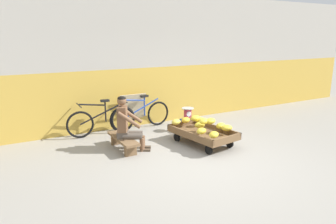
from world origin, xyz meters
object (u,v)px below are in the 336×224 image
(weighing_scale, at_px, (188,113))
(sign_board, at_px, (132,110))
(low_bench, at_px, (123,141))
(banana_cart, at_px, (203,134))
(vendor_seated, at_px, (127,124))
(bicycle_near_left, at_px, (102,121))
(shopping_bag, at_px, (192,130))
(plastic_crate, at_px, (188,125))
(bicycle_far_left, at_px, (141,115))

(weighing_scale, distance_m, sign_board, 1.47)
(low_bench, bearing_deg, banana_cart, -17.94)
(banana_cart, bearing_deg, vendor_seated, 162.63)
(vendor_seated, distance_m, bicycle_near_left, 1.26)
(bicycle_near_left, distance_m, shopping_bag, 2.17)
(low_bench, bearing_deg, plastic_crate, 13.65)
(banana_cart, distance_m, sign_board, 2.18)
(low_bench, xyz_separation_m, bicycle_far_left, (0.97, 1.24, 0.15))
(low_bench, bearing_deg, bicycle_near_left, 93.71)
(banana_cart, height_order, plastic_crate, banana_cart)
(bicycle_far_left, bearing_deg, bicycle_near_left, -177.32)
(shopping_bag, bearing_deg, bicycle_far_left, 125.72)
(banana_cart, height_order, shopping_bag, banana_cart)
(plastic_crate, distance_m, bicycle_far_left, 1.22)
(low_bench, height_order, sign_board, sign_board)
(vendor_seated, xyz_separation_m, plastic_crate, (1.81, 0.50, -0.42))
(low_bench, height_order, bicycle_near_left, bicycle_near_left)
(bicycle_far_left, bearing_deg, vendor_seated, -124.97)
(banana_cart, distance_m, bicycle_far_left, 1.90)
(vendor_seated, xyz_separation_m, weighing_scale, (1.81, 0.50, -0.11))
(bicycle_far_left, xyz_separation_m, sign_board, (-0.15, 0.24, 0.09))
(vendor_seated, xyz_separation_m, bicycle_far_left, (0.90, 1.28, -0.21))
(plastic_crate, height_order, sign_board, sign_board)
(weighing_scale, height_order, bicycle_near_left, bicycle_near_left)
(low_bench, xyz_separation_m, shopping_bag, (1.79, 0.11, -0.08))
(low_bench, bearing_deg, shopping_bag, 3.48)
(banana_cart, relative_size, weighing_scale, 5.17)
(plastic_crate, bearing_deg, vendor_seated, -164.54)
(banana_cart, bearing_deg, bicycle_near_left, 134.92)
(vendor_seated, xyz_separation_m, shopping_bag, (1.71, 0.15, -0.45))
(bicycle_far_left, bearing_deg, sign_board, 121.66)
(low_bench, bearing_deg, weighing_scale, 13.61)
(plastic_crate, distance_m, bicycle_near_left, 2.10)
(vendor_seated, bearing_deg, shopping_bag, 5.04)
(bicycle_near_left, bearing_deg, plastic_crate, -20.57)
(low_bench, distance_m, plastic_crate, 1.94)
(plastic_crate, bearing_deg, weighing_scale, -90.00)
(vendor_seated, relative_size, shopping_bag, 4.75)
(banana_cart, bearing_deg, weighing_scale, 76.31)
(weighing_scale, bearing_deg, vendor_seated, -164.58)
(banana_cart, height_order, low_bench, banana_cart)
(sign_board, relative_size, shopping_bag, 3.67)
(low_bench, height_order, shopping_bag, low_bench)
(bicycle_near_left, xyz_separation_m, shopping_bag, (1.87, -1.08, -0.23))
(sign_board, bearing_deg, vendor_seated, -116.20)
(weighing_scale, height_order, bicycle_far_left, bicycle_far_left)
(sign_board, bearing_deg, weighing_scale, -44.18)
(shopping_bag, bearing_deg, sign_board, 125.04)
(bicycle_near_left, height_order, shopping_bag, bicycle_near_left)
(banana_cart, xyz_separation_m, bicycle_near_left, (-1.72, 1.72, 0.11))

